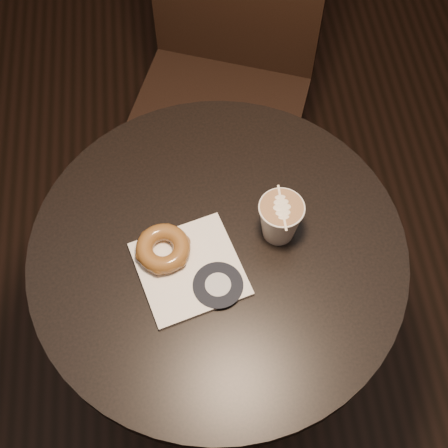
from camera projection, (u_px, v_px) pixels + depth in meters
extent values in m
plane|color=black|center=(220.00, 366.00, 1.80)|extent=(4.50, 4.50, 0.00)
cylinder|color=black|center=(218.00, 252.00, 1.16)|extent=(0.70, 0.70, 0.03)
cylinder|color=black|center=(219.00, 321.00, 1.48)|extent=(0.07, 0.07, 0.70)
cylinder|color=black|center=(220.00, 365.00, 1.79)|extent=(0.44, 0.44, 0.02)
cube|color=black|center=(217.00, 117.00, 1.63)|extent=(0.56, 0.56, 0.04)
cylinder|color=black|center=(139.00, 207.00, 1.78)|extent=(0.04, 0.04, 0.48)
cylinder|color=black|center=(264.00, 236.00, 1.73)|extent=(0.04, 0.04, 0.48)
cylinder|color=black|center=(176.00, 110.00, 1.95)|extent=(0.04, 0.04, 0.48)
cylinder|color=black|center=(291.00, 134.00, 1.91)|extent=(0.04, 0.04, 0.48)
cube|color=white|center=(190.00, 269.00, 1.12)|extent=(0.22, 0.22, 0.01)
torus|color=brown|center=(163.00, 248.00, 1.12)|extent=(0.10, 0.10, 0.03)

